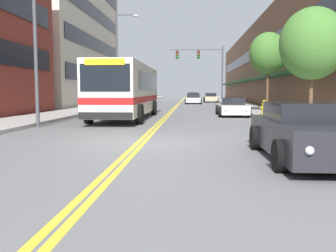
{
  "coord_description": "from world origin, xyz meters",
  "views": [
    {
      "loc": [
        1.6,
        -11.68,
        1.64
      ],
      "look_at": [
        -0.38,
        19.75,
        -1.34
      ],
      "focal_mm": 40.0,
      "sensor_mm": 36.0,
      "label": 1
    }
  ],
  "objects": [
    {
      "name": "car_beige_parked_right_mid",
      "position": [
        4.34,
        42.54,
        0.62
      ],
      "size": [
        2.01,
        4.21,
        1.32
      ],
      "color": "#BCAD89",
      "rests_on": "ground_plane"
    },
    {
      "name": "sidewalk_left",
      "position": [
        -7.1,
        37.0,
        0.08
      ],
      "size": [
        3.19,
        106.0,
        0.16
      ],
      "color": "#9E9B96",
      "rests_on": "ground_plane"
    },
    {
      "name": "car_white_parked_right_far",
      "position": [
        4.26,
        13.04,
        0.55
      ],
      "size": [
        1.97,
        4.46,
        1.18
      ],
      "color": "white",
      "rests_on": "ground_plane"
    },
    {
      "name": "storefront_row_right",
      "position": [
        12.92,
        37.0,
        4.84
      ],
      "size": [
        9.1,
        68.0,
        9.69
      ],
      "color": "brown",
      "rests_on": "ground_plane"
    },
    {
      "name": "city_bus",
      "position": [
        -2.2,
        10.35,
        1.75
      ],
      "size": [
        2.83,
        11.33,
        3.09
      ],
      "color": "silver",
      "rests_on": "ground_plane"
    },
    {
      "name": "street_tree_right_near",
      "position": [
        6.69,
        4.68,
        3.61
      ],
      "size": [
        2.76,
        2.76,
        4.97
      ],
      "color": "brown",
      "rests_on": "sidewalk_right"
    },
    {
      "name": "car_silver_moving_lead",
      "position": [
        1.81,
        35.93,
        0.61
      ],
      "size": [
        2.08,
        4.7,
        1.32
      ],
      "color": "#B7B7BC",
      "rests_on": "ground_plane"
    },
    {
      "name": "street_lamp_left_near",
      "position": [
        -5.05,
        4.68,
        4.46
      ],
      "size": [
        1.89,
        0.28,
        7.54
      ],
      "color": "#47474C",
      "rests_on": "ground_plane"
    },
    {
      "name": "sidewalk_right",
      "position": [
        7.1,
        37.0,
        0.08
      ],
      "size": [
        3.19,
        106.0,
        0.16
      ],
      "color": "#9E9B96",
      "rests_on": "ground_plane"
    },
    {
      "name": "ground_plane",
      "position": [
        0.0,
        37.0,
        0.0
      ],
      "size": [
        240.0,
        240.0,
        0.0
      ],
      "primitive_type": "plane",
      "color": "slate"
    },
    {
      "name": "car_champagne_moving_second",
      "position": [
        1.86,
        49.47,
        0.64
      ],
      "size": [
        2.08,
        4.54,
        1.38
      ],
      "color": "beige",
      "rests_on": "ground_plane"
    },
    {
      "name": "car_black_parked_left_mid",
      "position": [
        -4.41,
        28.51,
        0.59
      ],
      "size": [
        2.07,
        4.16,
        1.26
      ],
      "color": "black",
      "rests_on": "ground_plane"
    },
    {
      "name": "street_tree_right_mid",
      "position": [
        7.02,
        15.64,
        4.29
      ],
      "size": [
        2.68,
        2.68,
        5.61
      ],
      "color": "brown",
      "rests_on": "sidewalk_right"
    },
    {
      "name": "car_slate_blue_parked_left_near",
      "position": [
        -4.34,
        21.94,
        0.57
      ],
      "size": [
        1.97,
        4.53,
        1.22
      ],
      "color": "#475675",
      "rests_on": "ground_plane"
    },
    {
      "name": "fire_hydrant",
      "position": [
        5.95,
        11.06,
        0.62
      ],
      "size": [
        0.35,
        0.27,
        0.92
      ],
      "color": "yellow",
      "rests_on": "sidewalk_right"
    },
    {
      "name": "street_lamp_left_far",
      "position": [
        -5.04,
        22.82,
        5.08
      ],
      "size": [
        2.12,
        0.28,
        8.68
      ],
      "color": "#47474C",
      "rests_on": "ground_plane"
    },
    {
      "name": "car_charcoal_parked_right_foreground",
      "position": [
        4.33,
        -2.63,
        0.65
      ],
      "size": [
        2.13,
        4.85,
        1.36
      ],
      "color": "#232328",
      "rests_on": "ground_plane"
    },
    {
      "name": "centre_line",
      "position": [
        0.0,
        37.0,
        0.0
      ],
      "size": [
        0.34,
        106.0,
        0.01
      ],
      "color": "yellow",
      "rests_on": "ground_plane"
    },
    {
      "name": "traffic_signal_mast",
      "position": [
        3.09,
        33.15,
        4.87
      ],
      "size": [
        6.37,
        0.38,
        6.84
      ],
      "color": "#47474C",
      "rests_on": "ground_plane"
    }
  ]
}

